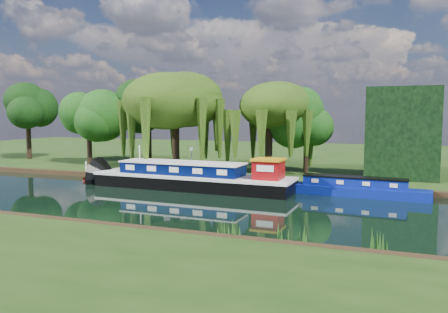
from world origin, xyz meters
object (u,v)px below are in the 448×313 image
at_px(narrowboat, 354,188).
at_px(red_dinghy, 100,181).
at_px(white_cruiser, 347,194).
at_px(dutch_barge, 194,178).

xyz_separation_m(narrowboat, red_dinghy, (-22.37, -0.69, -0.55)).
bearing_deg(red_dinghy, white_cruiser, -88.67).
relative_size(dutch_barge, white_cruiser, 8.29).
height_order(dutch_barge, white_cruiser, dutch_barge).
xyz_separation_m(dutch_barge, narrowboat, (12.57, 1.40, -0.33)).
relative_size(narrowboat, white_cruiser, 5.26).
bearing_deg(narrowboat, dutch_barge, -169.79).
relative_size(dutch_barge, red_dinghy, 5.52).
xyz_separation_m(dutch_barge, red_dinghy, (-9.81, 0.71, -0.88)).
bearing_deg(narrowboat, white_cruiser, 149.01).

